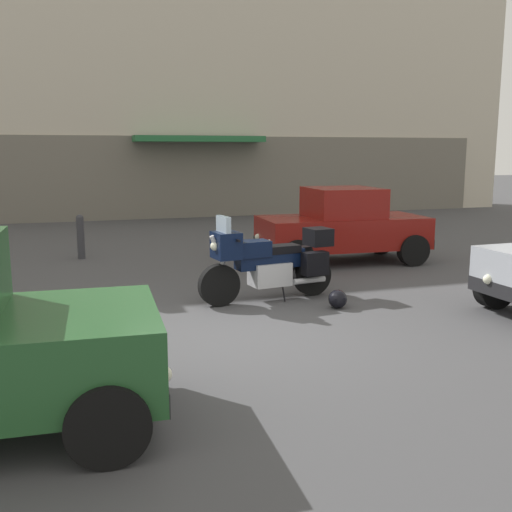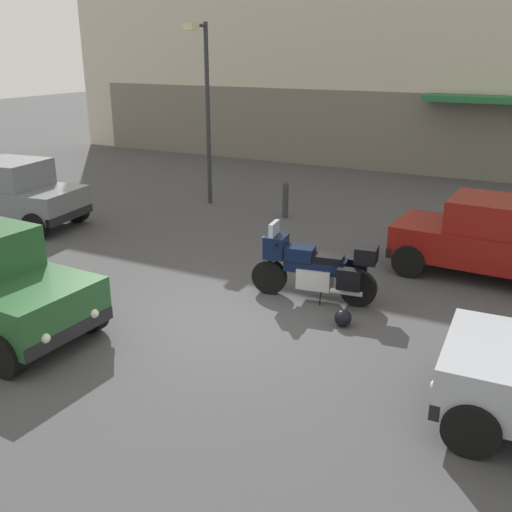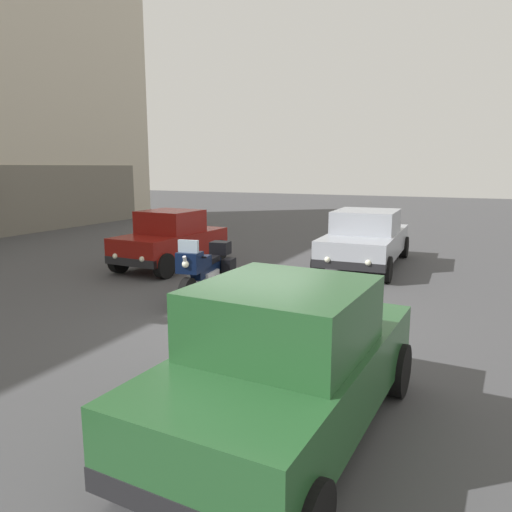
% 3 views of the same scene
% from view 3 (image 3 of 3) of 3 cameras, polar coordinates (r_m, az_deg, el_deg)
% --- Properties ---
extents(ground_plane, '(80.00, 80.00, 0.00)m').
position_cam_3_polar(ground_plane, '(8.68, -0.84, -7.88)').
color(ground_plane, '#424244').
extents(motorcycle, '(2.26, 0.88, 1.36)m').
position_cam_3_polar(motorcycle, '(10.12, -5.97, -1.65)').
color(motorcycle, black).
rests_on(motorcycle, ground).
extents(helmet, '(0.28, 0.28, 0.28)m').
position_cam_3_polar(helmet, '(10.56, -0.05, -3.76)').
color(helmet, black).
rests_on(helmet, ground).
extents(car_sedan_far, '(4.62, 2.04, 1.56)m').
position_cam_3_polar(car_sedan_far, '(13.76, 12.74, 2.04)').
color(car_sedan_far, '#9EA3AD').
rests_on(car_sedan_far, ground).
extents(car_compact_side, '(3.53, 1.84, 1.56)m').
position_cam_3_polar(car_compact_side, '(13.53, -9.93, 1.94)').
color(car_compact_side, maroon).
rests_on(car_compact_side, ground).
extents(car_wagon_end, '(3.94, 1.95, 1.64)m').
position_cam_3_polar(car_wagon_end, '(4.95, 3.75, -12.39)').
color(car_wagon_end, '#235128').
rests_on(car_wagon_end, ground).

